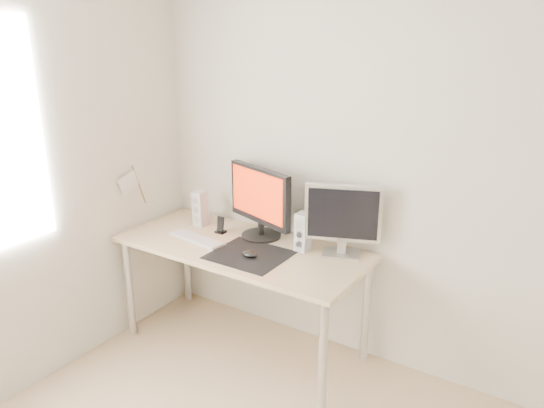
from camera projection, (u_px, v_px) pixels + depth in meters
The scene contains 11 objects.
wall_back at pixel (412, 174), 2.98m from camera, with size 3.50×3.50×0.00m, color white.
mousepad at pixel (250, 255), 3.18m from camera, with size 0.45×0.40×0.00m, color black.
mouse at pixel (249, 254), 3.14m from camera, with size 0.10×0.06×0.04m, color black.
desk at pixel (242, 257), 3.35m from camera, with size 1.60×0.70×0.73m.
main_monitor at pixel (260, 200), 3.38m from camera, with size 0.54×0.33×0.47m.
second_monitor at pixel (343, 217), 3.11m from camera, with size 0.43×0.23×0.43m.
speaker_left at pixel (200, 208), 3.63m from camera, with size 0.08×0.09×0.24m.
speaker_right at pixel (303, 232), 3.21m from camera, with size 0.08×0.09×0.24m.
keyboard at pixel (197, 239), 3.41m from camera, with size 0.43×0.17×0.02m.
phone_dock at pixel (221, 228), 3.52m from camera, with size 0.06×0.05×0.11m.
pennant at pixel (132, 183), 3.52m from camera, with size 0.01×0.23×0.29m.
Camera 1 is at (0.90, -1.09, 2.04)m, focal length 35.00 mm.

